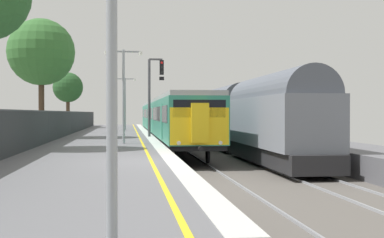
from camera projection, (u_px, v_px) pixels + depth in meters
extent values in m
cube|color=slate|center=(86.00, 177.00, 16.96)|extent=(6.40, 110.00, 1.00)
cube|color=silver|center=(173.00, 161.00, 17.32)|extent=(0.60, 110.00, 0.01)
cube|color=yellow|center=(151.00, 161.00, 17.23)|extent=(0.12, 110.00, 0.01)
cube|color=#56514C|center=(337.00, 190.00, 18.06)|extent=(11.00, 110.00, 0.20)
cube|color=gray|center=(202.00, 189.00, 17.46)|extent=(0.07, 110.00, 0.08)
cube|color=gray|center=(243.00, 188.00, 17.64)|extent=(0.07, 110.00, 0.08)
cube|color=gray|center=(315.00, 186.00, 17.96)|extent=(0.07, 110.00, 0.08)
cube|color=gray|center=(354.00, 186.00, 18.14)|extent=(0.07, 110.00, 0.08)
cube|color=#2D846B|center=(178.00, 118.00, 32.72)|extent=(2.80, 19.39, 2.30)
cube|color=black|center=(178.00, 138.00, 32.73)|extent=(2.64, 18.79, 0.25)
cube|color=#999E9E|center=(178.00, 99.00, 32.70)|extent=(2.68, 19.39, 0.24)
cube|color=black|center=(156.00, 114.00, 32.54)|extent=(0.02, 17.79, 0.84)
cube|color=teal|center=(161.00, 121.00, 27.73)|extent=(0.03, 1.10, 1.90)
cube|color=teal|center=(152.00, 119.00, 37.35)|extent=(0.03, 1.10, 1.90)
cylinder|color=black|center=(177.00, 155.00, 25.61)|extent=(0.12, 0.84, 0.84)
cylinder|color=black|center=(208.00, 155.00, 25.80)|extent=(0.12, 0.84, 0.84)
cylinder|color=black|center=(159.00, 140.00, 39.68)|extent=(0.12, 0.84, 0.84)
cylinder|color=black|center=(179.00, 140.00, 39.87)|extent=(0.12, 0.84, 0.84)
cube|color=#2D846B|center=(159.00, 116.00, 52.55)|extent=(2.80, 19.39, 2.30)
cube|color=black|center=(159.00, 129.00, 52.56)|extent=(2.64, 18.79, 0.25)
cube|color=#999E9E|center=(159.00, 104.00, 52.53)|extent=(2.68, 19.39, 0.24)
cube|color=black|center=(145.00, 113.00, 52.36)|extent=(0.02, 17.79, 0.84)
cube|color=teal|center=(147.00, 118.00, 47.56)|extent=(0.03, 1.10, 1.90)
cube|color=teal|center=(144.00, 117.00, 57.18)|extent=(0.03, 1.10, 1.90)
cylinder|color=black|center=(155.00, 137.00, 45.43)|extent=(0.12, 0.84, 0.84)
cylinder|color=black|center=(173.00, 137.00, 45.63)|extent=(0.12, 0.84, 0.84)
cylinder|color=black|center=(149.00, 131.00, 59.50)|extent=(0.12, 0.84, 0.84)
cylinder|color=black|center=(162.00, 131.00, 59.70)|extent=(0.12, 0.84, 0.84)
cube|color=yellow|center=(200.00, 126.00, 23.15)|extent=(2.70, 0.10, 1.70)
cube|color=black|center=(200.00, 109.00, 23.13)|extent=(2.40, 0.08, 0.80)
cube|color=yellow|center=(200.00, 123.00, 23.01)|extent=(0.80, 0.24, 1.80)
cylinder|color=white|center=(179.00, 143.00, 22.98)|extent=(0.18, 0.06, 0.18)
cylinder|color=white|center=(220.00, 143.00, 23.22)|extent=(0.18, 0.06, 0.18)
cylinder|color=black|center=(200.00, 149.00, 22.87)|extent=(0.20, 0.35, 0.20)
cube|color=black|center=(159.00, 102.00, 52.53)|extent=(0.60, 0.90, 0.20)
cube|color=#232326|center=(275.00, 153.00, 25.26)|extent=(2.30, 12.14, 0.79)
cube|color=slate|center=(275.00, 121.00, 25.24)|extent=(2.60, 11.34, 2.36)
cylinder|color=#515660|center=(275.00, 98.00, 25.22)|extent=(2.39, 10.94, 2.39)
cylinder|color=black|center=(285.00, 164.00, 21.12)|extent=(0.12, 0.84, 0.84)
cylinder|color=black|center=(321.00, 164.00, 21.32)|extent=(0.12, 0.84, 0.84)
cylinder|color=black|center=(241.00, 150.00, 29.20)|extent=(0.12, 0.84, 0.84)
cylinder|color=black|center=(268.00, 150.00, 29.40)|extent=(0.12, 0.84, 0.84)
cube|color=#232326|center=(225.00, 140.00, 38.10)|extent=(2.30, 12.14, 0.79)
cube|color=slate|center=(225.00, 119.00, 38.08)|extent=(2.60, 11.34, 2.36)
cylinder|color=#515660|center=(225.00, 103.00, 38.06)|extent=(2.39, 10.94, 2.39)
cylinder|color=black|center=(225.00, 145.00, 33.96)|extent=(0.12, 0.84, 0.84)
cylinder|color=black|center=(248.00, 145.00, 34.16)|extent=(0.12, 0.84, 0.84)
cylinder|color=black|center=(207.00, 139.00, 42.04)|extent=(0.12, 0.84, 0.84)
cylinder|color=black|center=(225.00, 139.00, 42.24)|extent=(0.12, 0.84, 0.84)
cube|color=#232326|center=(201.00, 133.00, 50.94)|extent=(2.30, 12.14, 0.79)
cube|color=slate|center=(201.00, 117.00, 50.92)|extent=(2.60, 11.34, 2.36)
cylinder|color=#515660|center=(201.00, 105.00, 50.91)|extent=(2.39, 10.94, 2.39)
cylinder|color=black|center=(198.00, 136.00, 46.80)|extent=(0.12, 0.84, 0.84)
cylinder|color=black|center=(215.00, 136.00, 47.00)|extent=(0.12, 0.84, 0.84)
cylinder|color=black|center=(188.00, 133.00, 54.88)|extent=(0.12, 0.84, 0.84)
cylinder|color=black|center=(202.00, 133.00, 55.08)|extent=(0.12, 0.84, 0.84)
cylinder|color=#47474C|center=(149.00, 98.00, 34.95)|extent=(0.18, 0.18, 5.29)
cube|color=#47474C|center=(156.00, 59.00, 34.97)|extent=(0.90, 0.12, 0.12)
cube|color=black|center=(162.00, 68.00, 35.03)|extent=(0.28, 0.20, 1.00)
cylinder|color=red|center=(162.00, 63.00, 34.91)|extent=(0.16, 0.04, 0.16)
cylinder|color=black|center=(162.00, 67.00, 34.91)|extent=(0.16, 0.04, 0.16)
cylinder|color=black|center=(162.00, 72.00, 34.91)|extent=(0.16, 0.04, 0.16)
cube|color=black|center=(162.00, 78.00, 35.04)|extent=(0.32, 0.16, 0.24)
cylinder|color=#93999E|center=(112.00, 39.00, 6.33)|extent=(0.14, 0.14, 5.07)
cylinder|color=#93999E|center=(124.00, 97.00, 27.02)|extent=(0.14, 0.14, 4.96)
cube|color=#93999E|center=(132.00, 52.00, 27.05)|extent=(0.90, 0.08, 0.08)
cylinder|color=silver|center=(141.00, 53.00, 27.11)|extent=(0.20, 0.20, 0.18)
cube|color=#93999E|center=(115.00, 51.00, 26.94)|extent=(0.90, 0.08, 0.08)
cylinder|color=silver|center=(106.00, 53.00, 26.88)|extent=(0.20, 0.20, 0.18)
cylinder|color=#93999E|center=(125.00, 104.00, 47.72)|extent=(0.14, 0.14, 4.90)
cube|color=#93999E|center=(130.00, 79.00, 47.74)|extent=(0.90, 0.08, 0.08)
cylinder|color=silver|center=(135.00, 80.00, 47.80)|extent=(0.20, 0.20, 0.18)
cube|color=#93999E|center=(120.00, 79.00, 47.63)|extent=(0.90, 0.08, 0.08)
cylinder|color=silver|center=(115.00, 80.00, 47.58)|extent=(0.20, 0.20, 0.18)
cylinder|color=#38383D|center=(49.00, 127.00, 28.17)|extent=(0.07, 0.07, 1.72)
cylinder|color=#38383D|center=(71.00, 123.00, 39.76)|extent=(0.07, 0.07, 1.72)
cylinder|color=#38383D|center=(84.00, 121.00, 51.36)|extent=(0.07, 0.07, 1.72)
cylinder|color=#38383D|center=(92.00, 119.00, 62.95)|extent=(0.07, 0.07, 1.72)
cylinder|color=#473323|center=(68.00, 112.00, 55.80)|extent=(0.39, 0.39, 3.53)
sphere|color=#234C23|center=(68.00, 87.00, 55.77)|extent=(3.27, 3.27, 3.27)
sphere|color=#234C23|center=(67.00, 91.00, 55.71)|extent=(2.37, 2.37, 2.37)
cylinder|color=#473323|center=(41.00, 104.00, 33.31)|extent=(0.37, 0.37, 4.39)
sphere|color=#33662D|center=(41.00, 52.00, 33.27)|extent=(4.34, 4.34, 4.34)
sphere|color=#33662D|center=(33.00, 60.00, 32.98)|extent=(2.77, 2.77, 2.77)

